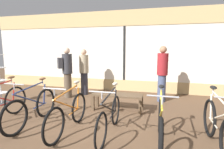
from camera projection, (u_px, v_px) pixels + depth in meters
The scene contains 12 objects.
ground_plane at pixel (96, 124), 4.02m from camera, with size 24.00×24.00×0.00m, color brown.
shop_back_wall at pixel (124, 51), 6.98m from camera, with size 12.00×0.08×3.20m.
bicycle_left at pixel (32, 108), 3.94m from camera, with size 0.46×1.74×1.05m.
bicycle_center_left at pixel (69, 114), 3.62m from camera, with size 0.46×1.71×1.03m.
bicycle_center_right at pixel (110, 116), 3.48m from camera, with size 0.46×1.72×1.01m.
bicycle_right at pixel (160, 124), 3.11m from camera, with size 0.46×1.74×1.04m.
bicycle_far_right at pixel (218, 127), 2.97m from camera, with size 0.46×1.76×1.05m.
accessory_rack at pixel (0, 83), 5.41m from camera, with size 0.48×0.48×1.63m.
display_bench at pixel (117, 97), 4.87m from camera, with size 1.40×0.44×0.47m.
customer_near_rack at pixel (162, 73), 5.62m from camera, with size 0.37×0.37×1.80m.
customer_by_window at pixel (67, 71), 6.08m from camera, with size 0.55×0.54×1.76m.
customer_mid_floor at pixel (84, 71), 6.49m from camera, with size 0.46×0.46×1.70m.
Camera 1 is at (1.32, -3.59, 1.73)m, focal length 28.00 mm.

